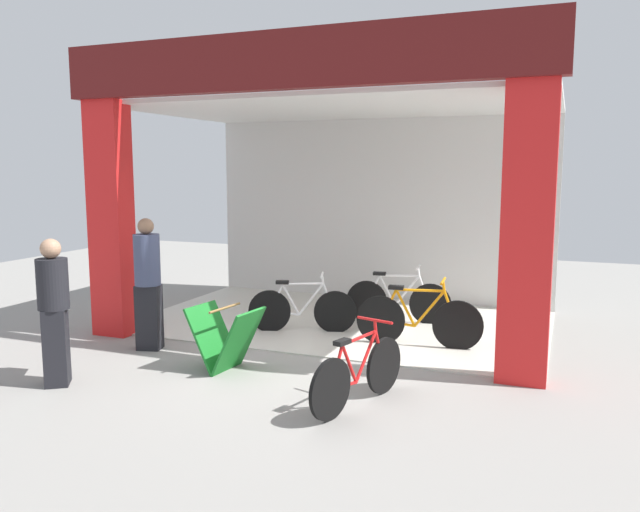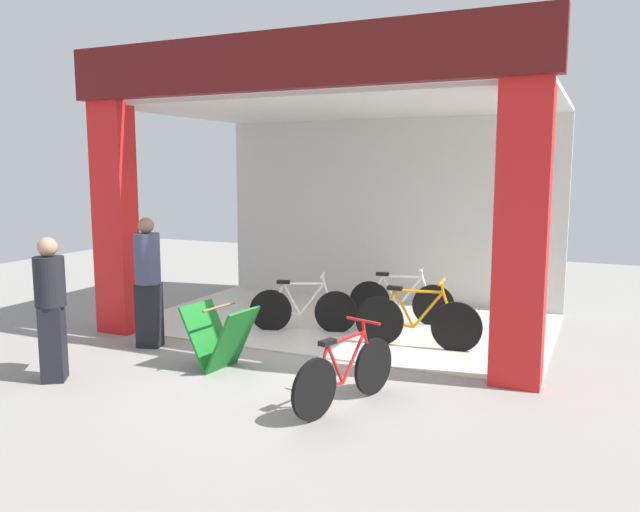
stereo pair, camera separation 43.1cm
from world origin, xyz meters
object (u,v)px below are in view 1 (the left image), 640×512
Objects in this scene: pedestrian_1 at (148,282)px; sandwich_board_sign at (226,339)px; bicycle_inside_0 at (398,300)px; pedestrian_0 at (54,310)px; bicycle_inside_2 at (418,320)px; bicycle_parked_0 at (358,373)px; bicycle_inside_1 at (302,309)px.

sandwich_board_sign is at bearing -16.33° from pedestrian_1.
bicycle_inside_0 is 0.99× the size of pedestrian_0.
pedestrian_1 is (-3.26, -1.39, 0.52)m from bicycle_inside_2.
pedestrian_0 reaches higher than bicycle_inside_0.
bicycle_inside_0 is 4.96m from pedestrian_0.
bicycle_parked_0 is (0.51, -3.49, -0.02)m from bicycle_inside_0.
bicycle_inside_0 is 1.56m from bicycle_inside_1.
bicycle_parked_0 is at bearing -15.93° from pedestrian_1.
pedestrian_0 is (-3.36, -2.89, 0.46)m from bicycle_inside_2.
bicycle_inside_1 is 2.22m from pedestrian_1.
pedestrian_0 reaches higher than bicycle_inside_2.
pedestrian_1 is (-2.67, -2.58, 0.54)m from bicycle_inside_0.
bicycle_inside_2 is at bearing 43.57° from sandwich_board_sign.
sandwich_board_sign is 1.90m from pedestrian_0.
bicycle_inside_0 is 3.25m from sandwich_board_sign.
bicycle_parked_0 is 3.35m from pedestrian_1.
pedestrian_0 is (-2.77, -4.08, 0.48)m from bicycle_inside_0.
bicycle_inside_2 is 2.60m from sandwich_board_sign.
pedestrian_1 is (-1.53, -1.51, 0.55)m from bicycle_inside_1.
sandwich_board_sign is (-1.29, -2.98, 0.03)m from bicycle_inside_0.
pedestrian_0 reaches higher than bicycle_parked_0.
bicycle_inside_2 is 4.46m from pedestrian_0.
bicycle_inside_2 is 1.99× the size of sandwich_board_sign.
bicycle_inside_0 is at bearing 55.85° from pedestrian_0.
bicycle_parked_0 is 3.37m from pedestrian_0.
sandwich_board_sign is 0.49× the size of pedestrian_1.
bicycle_parked_0 is 0.85× the size of pedestrian_1.
pedestrian_0 is at bearing -93.92° from pedestrian_1.
pedestrian_0 is 0.94× the size of pedestrian_1.
sandwich_board_sign is at bearing -94.59° from bicycle_inside_1.
pedestrian_1 is at bearing -156.93° from bicycle_inside_2.
pedestrian_0 is at bearing -139.30° from bicycle_inside_2.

